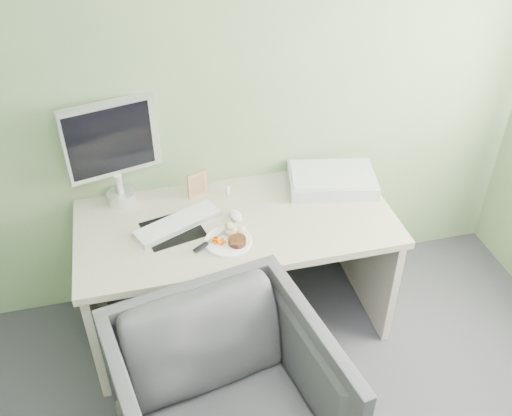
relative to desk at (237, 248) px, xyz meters
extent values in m
plane|color=gray|center=(0.00, 0.38, 0.80)|extent=(3.50, 0.00, 3.50)
cube|color=#B6AF98|center=(0.00, 0.00, 0.16)|extent=(1.60, 0.75, 0.04)
cube|color=#C0B3A4|center=(-0.76, 0.00, -0.20)|extent=(0.04, 0.70, 0.69)
cube|color=#C0B3A4|center=(0.76, 0.00, -0.20)|extent=(0.04, 0.70, 0.69)
cylinder|color=white|center=(-0.07, -0.16, 0.19)|extent=(0.23, 0.23, 0.01)
cylinder|color=black|center=(-0.04, -0.19, 0.21)|extent=(0.10, 0.10, 0.03)
ellipsoid|color=#A88152|center=(-0.04, -0.11, 0.22)|extent=(0.11, 0.10, 0.05)
cube|color=#FF6105|center=(-0.12, -0.16, 0.21)|extent=(0.06, 0.06, 0.03)
cube|color=silver|center=(-0.12, -0.13, 0.20)|extent=(0.11, 0.08, 0.01)
cube|color=black|center=(-0.21, -0.19, 0.21)|extent=(0.08, 0.06, 0.02)
cube|color=black|center=(-0.32, 0.00, 0.18)|extent=(0.32, 0.30, 0.00)
cube|color=white|center=(-0.29, 0.03, 0.20)|extent=(0.45, 0.30, 0.02)
ellipsoid|color=white|center=(0.00, 0.01, 0.20)|extent=(0.07, 0.11, 0.04)
cube|color=olive|center=(-0.15, 0.26, 0.26)|extent=(0.11, 0.06, 0.15)
cylinder|color=white|center=(0.00, 0.23, 0.21)|extent=(0.02, 0.02, 0.05)
cone|color=#92B1E9|center=(0.00, 0.23, 0.24)|extent=(0.02, 0.02, 0.02)
cube|color=silver|center=(0.57, 0.17, 0.22)|extent=(0.52, 0.40, 0.07)
cylinder|color=silver|center=(-0.55, 0.29, 0.21)|extent=(0.15, 0.15, 0.06)
cylinder|color=silver|center=(-0.55, 0.29, 0.30)|extent=(0.04, 0.04, 0.10)
cube|color=silver|center=(-0.55, 0.32, 0.55)|extent=(0.47, 0.16, 0.40)
cube|color=black|center=(-0.55, 0.30, 0.55)|extent=(0.41, 0.11, 0.35)
imported|color=#343439|center=(-0.22, -0.82, -0.15)|extent=(0.99, 1.01, 0.79)
camera|label=1|loc=(-0.44, -2.21, 1.96)|focal=40.00mm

